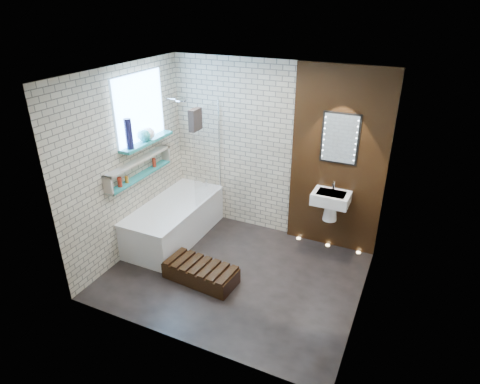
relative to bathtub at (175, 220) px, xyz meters
The scene contains 15 objects.
ground 1.34m from the bathtub, 20.18° to the right, with size 3.20×3.20×0.00m, color black.
room_shell 1.65m from the bathtub, 20.18° to the right, with size 3.24×3.20×2.60m.
walnut_panel 2.53m from the bathtub, 20.65° to the left, with size 1.30×0.06×2.60m, color black.
clerestory_window 1.65m from the bathtub, 163.78° to the right, with size 0.18×1.00×0.94m.
display_niche 1.00m from the bathtub, 135.46° to the right, with size 0.14×1.30×0.26m.
bathtub is the anchor object (origin of this frame).
bath_screen 1.14m from the bathtub, 51.10° to the left, with size 0.01×0.78×1.40m, color white.
towel 1.61m from the bathtub, 22.89° to the left, with size 0.09×0.23×0.30m, color black.
shower_head 1.78m from the bathtub, 98.54° to the left, with size 0.18×0.18×0.02m, color silver.
washbasin 2.32m from the bathtub, 16.01° to the left, with size 0.50×0.36×0.58m.
led_mirror 2.68m from the bathtub, 19.78° to the left, with size 0.50×0.02×0.70m.
walnut_step 1.16m from the bathtub, 40.72° to the right, with size 0.95×0.42×0.21m, color black.
niche_bottles 1.01m from the bathtub, 126.02° to the right, with size 0.06×0.81×0.13m.
sill_vases 1.42m from the bathtub, 142.83° to the right, with size 0.17×0.53×0.40m.
floor_uplights 2.32m from the bathtub, 19.02° to the left, with size 0.96×0.06×0.01m.
Camera 1 is at (1.93, -3.99, 3.37)m, focal length 30.62 mm.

